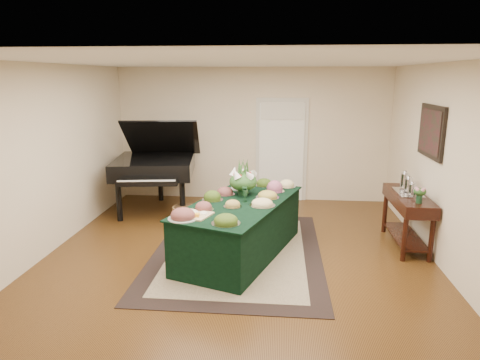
# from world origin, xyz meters

# --- Properties ---
(ground) EXTENTS (6.00, 6.00, 0.00)m
(ground) POSITION_xyz_m (0.00, 0.00, 0.00)
(ground) COLOR black
(ground) RESTS_ON ground
(area_rug) EXTENTS (2.42, 3.39, 0.01)m
(area_rug) POSITION_xyz_m (-0.02, 0.12, 0.01)
(area_rug) COLOR black
(area_rug) RESTS_ON ground
(kitchen_doorway) EXTENTS (1.05, 0.07, 2.10)m
(kitchen_doorway) POSITION_xyz_m (0.60, 2.97, 1.02)
(kitchen_doorway) COLOR beige
(kitchen_doorway) RESTS_ON ground
(buffet_table) EXTENTS (1.81, 2.57, 0.80)m
(buffet_table) POSITION_xyz_m (0.03, 0.06, 0.40)
(buffet_table) COLOR black
(buffet_table) RESTS_ON ground
(food_platters) EXTENTS (1.63, 2.32, 0.13)m
(food_platters) POSITION_xyz_m (0.02, 0.15, 0.84)
(food_platters) COLOR #B2BCB1
(food_platters) RESTS_ON buffet_table
(cutting_board) EXTENTS (0.46, 0.46, 0.10)m
(cutting_board) POSITION_xyz_m (-0.48, -0.60, 0.83)
(cutting_board) COLOR tan
(cutting_board) RESTS_ON buffet_table
(green_goblets) EXTENTS (0.09, 0.22, 0.18)m
(green_goblets) POSITION_xyz_m (0.09, 0.10, 0.89)
(green_goblets) COLOR #14331D
(green_goblets) RESTS_ON buffet_table
(floral_centerpiece) EXTENTS (0.43, 0.43, 0.43)m
(floral_centerpiece) POSITION_xyz_m (0.04, 0.43, 1.05)
(floral_centerpiece) COLOR #14331D
(floral_centerpiece) RESTS_ON buffet_table
(grand_piano) EXTENTS (1.70, 1.90, 1.76)m
(grand_piano) POSITION_xyz_m (-1.77, 2.00, 0.89)
(grand_piano) COLOR black
(grand_piano) RESTS_ON ground
(wicker_basket) EXTENTS (0.42, 0.42, 0.26)m
(wicker_basket) POSITION_xyz_m (-1.11, 1.44, 0.13)
(wicker_basket) COLOR olive
(wicker_basket) RESTS_ON ground
(mahogany_sideboard) EXTENTS (0.45, 1.37, 0.81)m
(mahogany_sideboard) POSITION_xyz_m (2.50, 0.62, 0.63)
(mahogany_sideboard) COLOR black
(mahogany_sideboard) RESTS_ON ground
(tea_service) EXTENTS (0.34, 0.74, 0.30)m
(tea_service) POSITION_xyz_m (2.50, 0.65, 0.93)
(tea_service) COLOR silver
(tea_service) RESTS_ON mahogany_sideboard
(pink_bouquet) EXTENTS (0.18, 0.18, 0.24)m
(pink_bouquet) POSITION_xyz_m (2.49, 0.16, 0.97)
(pink_bouquet) COLOR #14331D
(pink_bouquet) RESTS_ON mahogany_sideboard
(wall_painting) EXTENTS (0.05, 0.95, 0.75)m
(wall_painting) POSITION_xyz_m (2.72, 0.62, 1.75)
(wall_painting) COLOR black
(wall_painting) RESTS_ON ground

